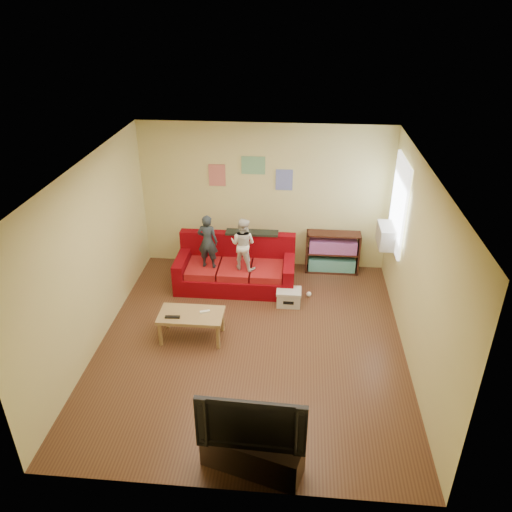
# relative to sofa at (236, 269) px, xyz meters

# --- Properties ---
(room_shell) EXTENTS (4.52, 5.02, 2.72)m
(room_shell) POSITION_rel_sofa_xyz_m (0.43, -1.67, 1.05)
(room_shell) COLOR brown
(room_shell) RESTS_ON ground
(sofa) EXTENTS (2.06, 0.95, 0.91)m
(sofa) POSITION_rel_sofa_xyz_m (0.00, 0.00, 0.00)
(sofa) COLOR #74030B
(sofa) RESTS_ON ground
(child_a) EXTENTS (0.38, 0.27, 0.96)m
(child_a) POSITION_rel_sofa_xyz_m (-0.45, -0.17, 0.61)
(child_a) COLOR #222B33
(child_a) RESTS_ON sofa
(child_b) EXTENTS (0.53, 0.47, 0.92)m
(child_b) POSITION_rel_sofa_xyz_m (0.15, -0.17, 0.59)
(child_b) COLOR silver
(child_b) RESTS_ON sofa
(coffee_table) EXTENTS (0.96, 0.53, 0.43)m
(coffee_table) POSITION_rel_sofa_xyz_m (-0.47, -1.62, 0.07)
(coffee_table) COLOR #A68554
(coffee_table) RESTS_ON ground
(remote) EXTENTS (0.22, 0.07, 0.02)m
(remote) POSITION_rel_sofa_xyz_m (-0.72, -1.74, 0.14)
(remote) COLOR black
(remote) RESTS_ON coffee_table
(game_controller) EXTENTS (0.15, 0.09, 0.03)m
(game_controller) POSITION_rel_sofa_xyz_m (-0.27, -1.57, 0.14)
(game_controller) COLOR white
(game_controller) RESTS_ON coffee_table
(bookshelf) EXTENTS (0.98, 0.29, 0.78)m
(bookshelf) POSITION_rel_sofa_xyz_m (1.72, 0.63, 0.05)
(bookshelf) COLOR #3A1B11
(bookshelf) RESTS_ON ground
(window) EXTENTS (0.04, 1.08, 1.48)m
(window) POSITION_rel_sofa_xyz_m (2.65, -0.02, 1.34)
(window) COLOR white
(window) RESTS_ON room_shell
(ac_unit) EXTENTS (0.28, 0.55, 0.35)m
(ac_unit) POSITION_rel_sofa_xyz_m (2.53, -0.02, 0.78)
(ac_unit) COLOR #B7B2A3
(ac_unit) RESTS_ON window
(artwork_left) EXTENTS (0.30, 0.01, 0.40)m
(artwork_left) POSITION_rel_sofa_xyz_m (-0.42, 0.81, 1.45)
(artwork_left) COLOR #D87266
(artwork_left) RESTS_ON room_shell
(artwork_center) EXTENTS (0.42, 0.01, 0.32)m
(artwork_center) POSITION_rel_sofa_xyz_m (0.23, 0.81, 1.65)
(artwork_center) COLOR #72B27F
(artwork_center) RESTS_ON room_shell
(artwork_right) EXTENTS (0.30, 0.01, 0.38)m
(artwork_right) POSITION_rel_sofa_xyz_m (0.78, 0.81, 1.40)
(artwork_right) COLOR #727FCC
(artwork_right) RESTS_ON room_shell
(file_box) EXTENTS (0.41, 0.31, 0.28)m
(file_box) POSITION_rel_sofa_xyz_m (0.96, -0.58, -0.16)
(file_box) COLOR silver
(file_box) RESTS_ON ground
(tv_stand) EXTENTS (1.16, 0.66, 0.41)m
(tv_stand) POSITION_rel_sofa_xyz_m (0.66, -3.86, -0.10)
(tv_stand) COLOR #352721
(tv_stand) RESTS_ON ground
(television) EXTENTS (1.16, 0.20, 0.66)m
(television) POSITION_rel_sofa_xyz_m (0.66, -3.86, 0.44)
(television) COLOR black
(television) RESTS_ON tv_stand
(tissue) EXTENTS (0.09, 0.09, 0.09)m
(tissue) POSITION_rel_sofa_xyz_m (1.30, -0.31, -0.26)
(tissue) COLOR white
(tissue) RESTS_ON ground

